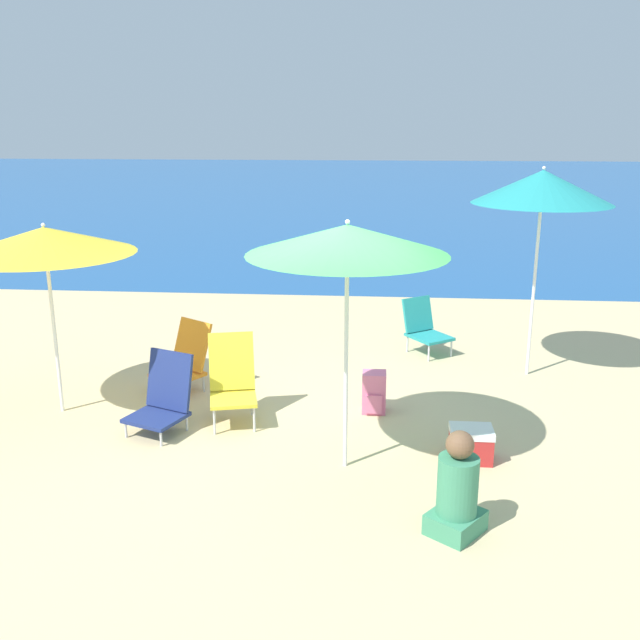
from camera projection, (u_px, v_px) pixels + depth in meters
name	position (u px, v px, depth m)	size (l,w,h in m)	color
ground_plane	(300.00, 445.00, 6.69)	(60.00, 60.00, 0.00)	#D1BA89
sea_water	(363.00, 187.00, 31.43)	(60.00, 40.00, 0.01)	#1E5699
beach_umbrella_green	(347.00, 240.00, 5.74)	(1.67, 1.67, 2.18)	white
beach_umbrella_teal	(542.00, 187.00, 7.93)	(1.56, 1.56, 2.44)	white
beach_umbrella_yellow	(45.00, 241.00, 6.98)	(1.76, 1.76, 1.97)	white
beach_chair_orange	(185.00, 359.00, 7.96)	(0.71, 0.73, 0.77)	silver
beach_chair_teal	(424.00, 327.00, 9.25)	(0.70, 0.73, 0.70)	silver
beach_chair_navy	(163.00, 397.00, 6.94)	(0.67, 0.69, 0.76)	silver
beach_chair_yellow	(232.00, 379.00, 7.13)	(0.57, 0.68, 0.87)	silver
person_seated_near	(457.00, 492.00, 5.19)	(0.50, 0.51, 0.81)	#3F8C66
backpack_pink	(374.00, 393.00, 7.39)	(0.24, 0.25, 0.43)	pink
cooler_box	(471.00, 444.00, 6.36)	(0.38, 0.30, 0.31)	#B72828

